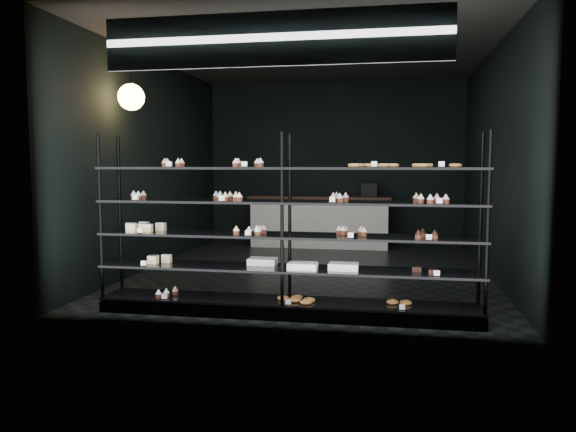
# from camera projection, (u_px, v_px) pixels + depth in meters

# --- Properties ---
(room) EXTENTS (5.01, 6.01, 3.20)m
(room) POSITION_uv_depth(u_px,v_px,m) (314.00, 163.00, 8.18)
(room) COLOR black
(room) RESTS_ON ground
(display_shelf) EXTENTS (4.00, 0.50, 1.91)m
(display_shelf) POSITION_uv_depth(u_px,v_px,m) (284.00, 256.00, 5.87)
(display_shelf) COLOR black
(display_shelf) RESTS_ON room
(signage) EXTENTS (3.30, 0.05, 0.50)m
(signage) POSITION_uv_depth(u_px,v_px,m) (272.00, 39.00, 5.21)
(signage) COLOR #0B0F39
(signage) RESTS_ON room
(pendant_lamp) EXTENTS (0.34, 0.34, 0.90)m
(pendant_lamp) POSITION_uv_depth(u_px,v_px,m) (131.00, 97.00, 7.21)
(pendant_lamp) COLOR black
(pendant_lamp) RESTS_ON room
(service_counter) EXTENTS (2.70, 0.65, 1.23)m
(service_counter) POSITION_uv_depth(u_px,v_px,m) (321.00, 221.00, 10.77)
(service_counter) COLOR silver
(service_counter) RESTS_ON room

